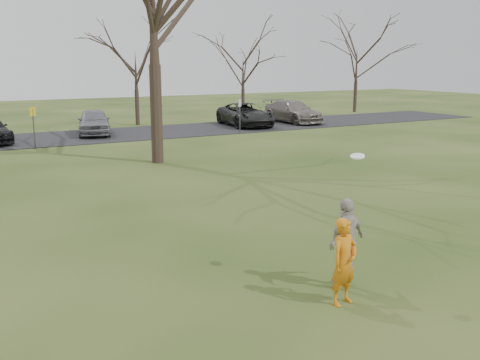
# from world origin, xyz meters

# --- Properties ---
(ground) EXTENTS (120.00, 120.00, 0.00)m
(ground) POSITION_xyz_m (0.00, 0.00, 0.00)
(ground) COLOR #1E380F
(ground) RESTS_ON ground
(parking_strip) EXTENTS (62.00, 6.50, 0.04)m
(parking_strip) POSITION_xyz_m (0.00, 25.00, 0.02)
(parking_strip) COLOR black
(parking_strip) RESTS_ON ground
(player_defender) EXTENTS (0.65, 0.49, 1.60)m
(player_defender) POSITION_xyz_m (-0.17, -0.14, 0.80)
(player_defender) COLOR orange
(player_defender) RESTS_ON ground
(car_4) EXTENTS (2.85, 4.82, 1.54)m
(car_4) POSITION_xyz_m (1.96, 25.51, 0.81)
(car_4) COLOR slate
(car_4) RESTS_ON parking_strip
(car_6) EXTENTS (3.23, 5.81, 1.54)m
(car_6) POSITION_xyz_m (12.14, 25.06, 0.81)
(car_6) COLOR black
(car_6) RESTS_ON parking_strip
(car_7) EXTENTS (2.30, 5.39, 1.55)m
(car_7) POSITION_xyz_m (16.20, 25.30, 0.82)
(car_7) COLOR gray
(car_7) RESTS_ON parking_strip
(catching_play) EXTENTS (1.06, 0.64, 2.53)m
(catching_play) POSITION_xyz_m (0.34, 0.41, 0.95)
(catching_play) COLOR #B2A79F
(catching_play) RESTS_ON ground
(sign_yellow) EXTENTS (0.35, 0.35, 2.08)m
(sign_yellow) POSITION_xyz_m (-2.00, 22.00, 1.45)
(sign_yellow) COLOR #47474C
(sign_yellow) RESTS_ON ground
(sign_white) EXTENTS (0.35, 0.35, 2.08)m
(sign_white) POSITION_xyz_m (10.00, 22.00, 1.45)
(sign_white) COLOR #47474C
(sign_white) RESTS_ON ground
(small_tree_row) EXTENTS (55.00, 5.90, 8.50)m
(small_tree_row) POSITION_xyz_m (4.38, 30.06, 3.89)
(small_tree_row) COLOR #352821
(small_tree_row) RESTS_ON ground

